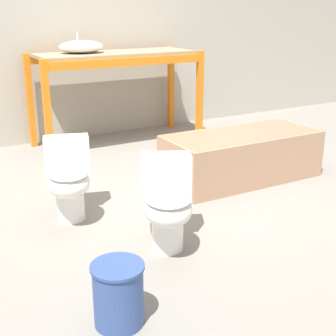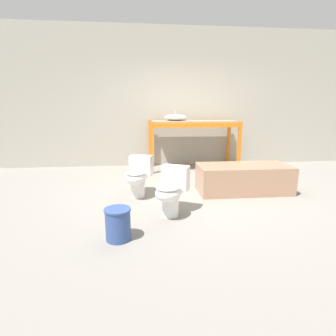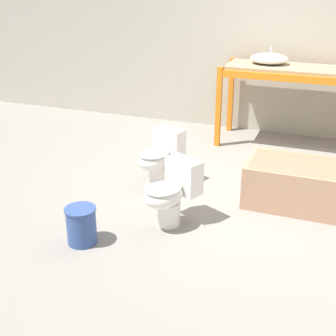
{
  "view_description": "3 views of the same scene",
  "coord_description": "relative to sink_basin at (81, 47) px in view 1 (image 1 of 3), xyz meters",
  "views": [
    {
      "loc": [
        -2.03,
        -3.53,
        1.6
      ],
      "look_at": [
        -0.38,
        -0.64,
        0.45
      ],
      "focal_mm": 50.0,
      "sensor_mm": 36.0,
      "label": 1
    },
    {
      "loc": [
        -0.95,
        -4.19,
        1.38
      ],
      "look_at": [
        -0.59,
        -0.7,
        0.57
      ],
      "focal_mm": 28.0,
      "sensor_mm": 36.0,
      "label": 2
    },
    {
      "loc": [
        0.8,
        -4.72,
        2.3
      ],
      "look_at": [
        -0.67,
        -0.82,
        0.52
      ],
      "focal_mm": 50.0,
      "sensor_mm": 36.0,
      "label": 3
    }
  ],
  "objects": [
    {
      "name": "toilet_near",
      "position": [
        -0.84,
        -1.9,
        -0.83
      ],
      "size": [
        0.49,
        0.64,
        0.63
      ],
      "rotation": [
        0.0,
        0.0,
        -0.3
      ],
      "color": "white",
      "rests_on": "ground_plane"
    },
    {
      "name": "sink_basin",
      "position": [
        0.0,
        0.0,
        0.0
      ],
      "size": [
        0.51,
        0.42,
        0.22
      ],
      "color": "white",
      "rests_on": "shelving_rack"
    },
    {
      "name": "warehouse_wall_rear",
      "position": [
        0.16,
        0.48,
        0.43
      ],
      "size": [
        10.8,
        0.08,
        3.2
      ],
      "color": "#B2AD9E",
      "rests_on": "ground_plane"
    },
    {
      "name": "bathtub_main",
      "position": [
        0.91,
        -1.85,
        -0.91
      ],
      "size": [
        1.52,
        0.68,
        0.46
      ],
      "rotation": [
        0.0,
        0.0,
        -0.01
      ],
      "color": "tan",
      "rests_on": "ground_plane"
    },
    {
      "name": "bucket_white",
      "position": [
        -1.05,
        -3.3,
        -0.99
      ],
      "size": [
        0.28,
        0.28,
        0.35
      ],
      "color": "#334C8C",
      "rests_on": "ground_plane"
    },
    {
      "name": "toilet_far",
      "position": [
        -0.41,
        -2.7,
        -0.83
      ],
      "size": [
        0.55,
        0.65,
        0.63
      ],
      "rotation": [
        0.0,
        0.0,
        -0.46
      ],
      "color": "white",
      "rests_on": "ground_plane"
    },
    {
      "name": "ground_plane",
      "position": [
        0.16,
        -1.73,
        -1.17
      ],
      "size": [
        12.0,
        12.0,
        0.0
      ],
      "primitive_type": "plane",
      "color": "gray"
    },
    {
      "name": "shelving_rack",
      "position": [
        0.4,
        -0.06,
        -0.24
      ],
      "size": [
        1.99,
        0.78,
        1.1
      ],
      "color": "orange",
      "rests_on": "ground_plane"
    }
  ]
}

